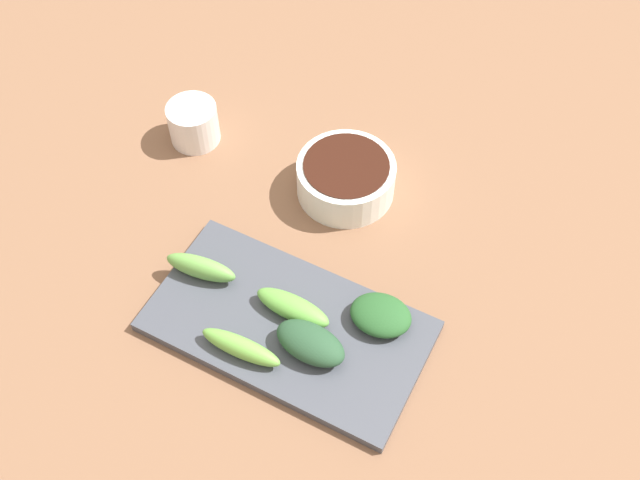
# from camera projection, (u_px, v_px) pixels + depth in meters

# --- Properties ---
(tabletop) EXTENTS (2.10, 2.10, 0.02)m
(tabletop) POSITION_uv_depth(u_px,v_px,m) (292.00, 277.00, 0.83)
(tabletop) COLOR brown
(tabletop) RESTS_ON ground
(sauce_bowl) EXTENTS (0.11, 0.11, 0.05)m
(sauce_bowl) POSITION_uv_depth(u_px,v_px,m) (349.00, 178.00, 0.87)
(sauce_bowl) COLOR white
(sauce_bowl) RESTS_ON tabletop
(serving_plate) EXTENTS (0.15, 0.28, 0.01)m
(serving_plate) POSITION_uv_depth(u_px,v_px,m) (288.00, 326.00, 0.78)
(serving_plate) COLOR #454953
(serving_plate) RESTS_ON tabletop
(broccoli_leafy_0) EXTENTS (0.05, 0.08, 0.03)m
(broccoli_leafy_0) POSITION_uv_depth(u_px,v_px,m) (310.00, 343.00, 0.75)
(broccoli_leafy_0) COLOR #284E31
(broccoli_leafy_0) RESTS_ON serving_plate
(broccoli_stalk_1) EXTENTS (0.03, 0.08, 0.03)m
(broccoli_stalk_1) POSITION_uv_depth(u_px,v_px,m) (201.00, 268.00, 0.80)
(broccoli_stalk_1) COLOR #69A94B
(broccoli_stalk_1) RESTS_ON serving_plate
(broccoli_stalk_2) EXTENTS (0.02, 0.09, 0.02)m
(broccoli_stalk_2) POSITION_uv_depth(u_px,v_px,m) (241.00, 347.00, 0.75)
(broccoli_stalk_2) COLOR #6FB647
(broccoli_stalk_2) RESTS_ON serving_plate
(broccoli_stalk_3) EXTENTS (0.03, 0.08, 0.02)m
(broccoli_stalk_3) POSITION_uv_depth(u_px,v_px,m) (293.00, 307.00, 0.77)
(broccoli_stalk_3) COLOR #65AC44
(broccoli_stalk_3) RESTS_ON serving_plate
(broccoli_leafy_4) EXTENTS (0.06, 0.07, 0.02)m
(broccoli_leafy_4) POSITION_uv_depth(u_px,v_px,m) (381.00, 315.00, 0.77)
(broccoli_leafy_4) COLOR #275929
(broccoli_leafy_4) RESTS_ON serving_plate
(tea_cup) EXTENTS (0.06, 0.06, 0.05)m
(tea_cup) POSITION_uv_depth(u_px,v_px,m) (193.00, 123.00, 0.92)
(tea_cup) COLOR white
(tea_cup) RESTS_ON tabletop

